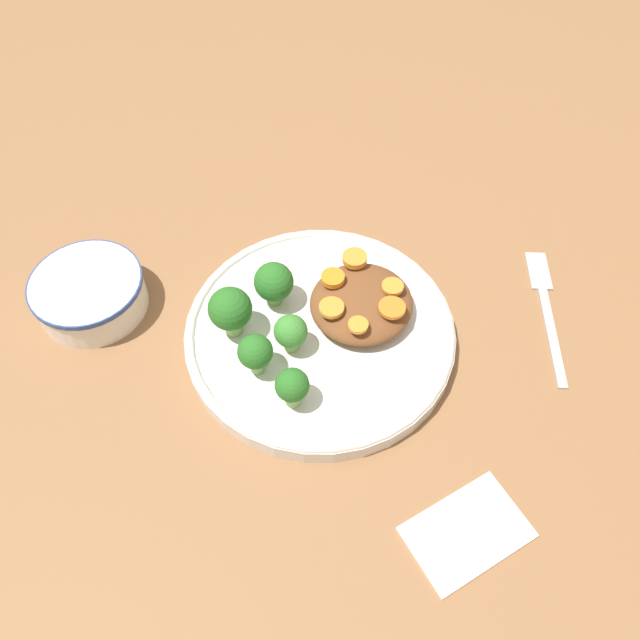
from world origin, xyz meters
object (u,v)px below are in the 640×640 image
object	(u,v)px
napkin	(467,531)
plate	(320,332)
fork	(545,301)
dip_bowl	(89,292)

from	to	relation	value
napkin	plate	bearing A→B (deg)	83.14
napkin	fork	bearing A→B (deg)	25.42
plate	dip_bowl	size ratio (longest dim) A/B	2.34
plate	fork	distance (m)	0.26
plate	napkin	distance (m)	0.25
plate	fork	xyz separation A→B (m)	(0.23, -0.12, -0.01)
fork	napkin	size ratio (longest dim) A/B	1.31
fork	napkin	bearing A→B (deg)	156.97
dip_bowl	fork	xyz separation A→B (m)	(0.40, -0.31, -0.02)
napkin	dip_bowl	bearing A→B (deg)	107.60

